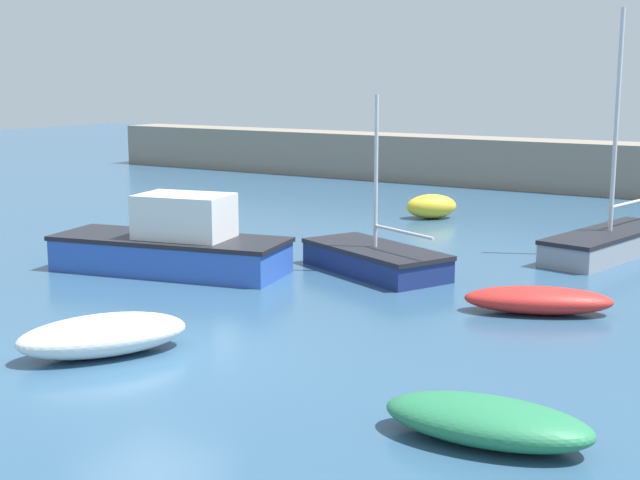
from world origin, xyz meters
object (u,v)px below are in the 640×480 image
(open_tender_yellow, at_px, (487,421))
(cabin_cruiser_white, at_px, (174,244))
(rowboat_white_midwater, at_px, (538,300))
(sailboat_tall_mast, at_px, (609,241))
(sailboat_twin_hulled, at_px, (375,259))
(fishing_dinghy_green, at_px, (431,206))
(rowboat_blue_near, at_px, (103,335))

(open_tender_yellow, xyz_separation_m, cabin_cruiser_white, (-11.27, 6.19, 0.43))
(rowboat_white_midwater, bearing_deg, cabin_cruiser_white, 162.14)
(sailboat_tall_mast, distance_m, sailboat_twin_hulled, 7.29)
(cabin_cruiser_white, bearing_deg, fishing_dinghy_green, -111.64)
(open_tender_yellow, relative_size, fishing_dinghy_green, 1.50)
(rowboat_blue_near, distance_m, rowboat_white_midwater, 9.37)
(sailboat_tall_mast, height_order, fishing_dinghy_green, sailboat_tall_mast)
(fishing_dinghy_green, bearing_deg, cabin_cruiser_white, -143.02)
(sailboat_twin_hulled, bearing_deg, rowboat_blue_near, 108.00)
(sailboat_twin_hulled, distance_m, fishing_dinghy_green, 9.49)
(open_tender_yellow, bearing_deg, sailboat_twin_hulled, 120.69)
(open_tender_yellow, distance_m, rowboat_blue_near, 7.61)
(sailboat_twin_hulled, relative_size, fishing_dinghy_green, 2.23)
(sailboat_tall_mast, bearing_deg, cabin_cruiser_white, -37.08)
(cabin_cruiser_white, bearing_deg, rowboat_white_midwater, 173.99)
(open_tender_yellow, height_order, cabin_cruiser_white, cabin_cruiser_white)
(rowboat_blue_near, height_order, fishing_dinghy_green, fishing_dinghy_green)
(open_tender_yellow, distance_m, sailboat_twin_hulled, 11.16)
(sailboat_tall_mast, bearing_deg, fishing_dinghy_green, -104.82)
(sailboat_twin_hulled, height_order, fishing_dinghy_green, sailboat_twin_hulled)
(rowboat_white_midwater, bearing_deg, fishing_dinghy_green, 101.15)
(sailboat_tall_mast, bearing_deg, sailboat_twin_hulled, -29.12)
(fishing_dinghy_green, bearing_deg, sailboat_tall_mast, -69.50)
(sailboat_tall_mast, relative_size, rowboat_blue_near, 2.05)
(rowboat_white_midwater, bearing_deg, rowboat_blue_near, -153.49)
(sailboat_twin_hulled, distance_m, rowboat_blue_near, 9.00)
(fishing_dinghy_green, bearing_deg, rowboat_white_midwater, -98.39)
(cabin_cruiser_white, height_order, rowboat_white_midwater, cabin_cruiser_white)
(sailboat_twin_hulled, xyz_separation_m, cabin_cruiser_white, (-4.60, -2.75, 0.37))
(rowboat_blue_near, relative_size, rowboat_white_midwater, 1.00)
(rowboat_blue_near, bearing_deg, sailboat_twin_hulled, 25.83)
(rowboat_white_midwater, height_order, fishing_dinghy_green, fishing_dinghy_green)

